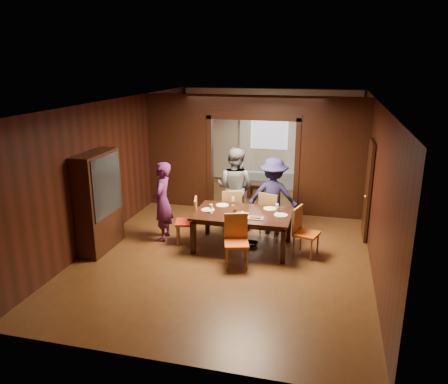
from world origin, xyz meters
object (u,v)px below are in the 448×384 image
(person_navy, at_px, (273,196))
(chair_right, at_px, (307,232))
(chair_far_l, at_px, (232,209))
(sofa, at_px, (271,178))
(person_grey, at_px, (235,188))
(chair_far_r, at_px, (272,213))
(dining_table, at_px, (242,230))
(person_purple, at_px, (162,202))
(coffee_table, at_px, (261,190))
(chair_near, at_px, (236,242))
(hutch, at_px, (99,202))
(chair_left, at_px, (186,221))

(person_navy, bearing_deg, chair_right, 126.32)
(person_navy, distance_m, chair_far_l, 0.98)
(person_navy, height_order, sofa, person_navy)
(person_grey, bearing_deg, chair_far_r, -178.09)
(dining_table, height_order, chair_right, chair_right)
(person_grey, xyz_separation_m, sofa, (0.33, 3.52, -0.66))
(person_purple, distance_m, coffee_table, 3.87)
(person_navy, distance_m, chair_far_r, 0.37)
(coffee_table, distance_m, chair_right, 3.89)
(coffee_table, bearing_deg, chair_far_l, -95.33)
(chair_near, height_order, hutch, hutch)
(chair_right, distance_m, chair_far_l, 1.97)
(person_grey, xyz_separation_m, chair_far_r, (0.87, -0.18, -0.45))
(person_purple, bearing_deg, chair_far_r, 106.07)
(chair_left, distance_m, hutch, 1.80)
(person_purple, relative_size, chair_far_l, 1.74)
(person_grey, bearing_deg, chair_left, 68.37)
(sofa, height_order, chair_far_l, chair_far_l)
(chair_far_r, bearing_deg, hutch, 44.91)
(person_purple, xyz_separation_m, person_navy, (2.21, 0.93, 0.01))
(person_purple, distance_m, chair_far_r, 2.40)
(person_navy, bearing_deg, person_grey, -9.89)
(person_purple, relative_size, chair_left, 1.74)
(chair_far_l, bearing_deg, dining_table, 101.87)
(person_purple, bearing_deg, person_grey, 122.78)
(sofa, distance_m, chair_right, 4.88)
(chair_left, relative_size, chair_right, 1.00)
(sofa, height_order, coffee_table, sofa)
(coffee_table, bearing_deg, person_purple, -113.89)
(person_grey, bearing_deg, coffee_table, -81.56)
(coffee_table, xyz_separation_m, chair_far_l, (-0.24, -2.62, 0.28))
(chair_far_l, distance_m, chair_far_r, 0.90)
(hutch, bearing_deg, chair_far_l, 35.08)
(dining_table, bearing_deg, chair_left, -178.94)
(chair_far_l, distance_m, hutch, 2.90)
(chair_far_l, bearing_deg, chair_left, 37.42)
(sofa, distance_m, chair_far_r, 3.75)
(chair_left, relative_size, hutch, 0.48)
(chair_left, bearing_deg, coffee_table, 149.88)
(chair_left, height_order, chair_far_l, same)
(dining_table, xyz_separation_m, chair_near, (0.06, -0.85, 0.10))
(chair_right, bearing_deg, person_purple, 105.23)
(chair_near, bearing_deg, person_grey, 87.35)
(hutch, bearing_deg, coffee_table, 58.76)
(chair_left, distance_m, chair_far_r, 1.90)
(chair_far_r, height_order, chair_near, same)
(sofa, height_order, chair_right, chair_right)
(chair_right, height_order, chair_far_r, same)
(person_purple, xyz_separation_m, dining_table, (1.74, -0.04, -0.47))
(sofa, bearing_deg, chair_left, 68.01)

